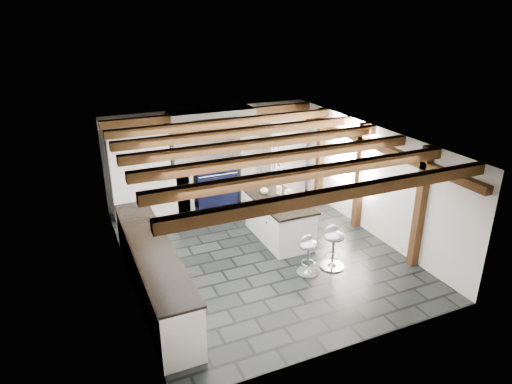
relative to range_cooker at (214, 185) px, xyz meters
name	(u,v)px	position (x,y,z in m)	size (l,w,h in m)	color
ground	(260,251)	(0.00, -2.68, -0.47)	(6.00, 6.00, 0.00)	black
room_shell	(206,182)	(-0.61, -1.26, 0.60)	(6.00, 6.03, 6.00)	white
range_cooker	(214,185)	(0.00, 0.00, 0.00)	(1.00, 0.63, 0.99)	black
kitchen_island	(279,219)	(0.61, -2.31, -0.03)	(0.90, 1.73, 1.14)	white
bar_stool_near	(333,242)	(0.98, -3.75, 0.04)	(0.44, 0.44, 0.82)	silver
bar_stool_far	(308,251)	(0.46, -3.75, -0.01)	(0.42, 0.42, 0.73)	silver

